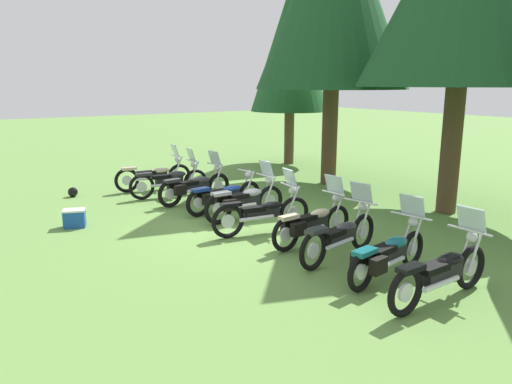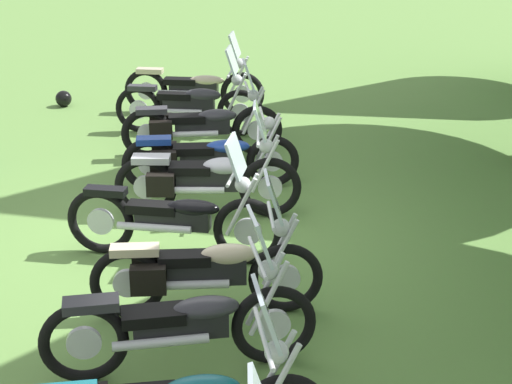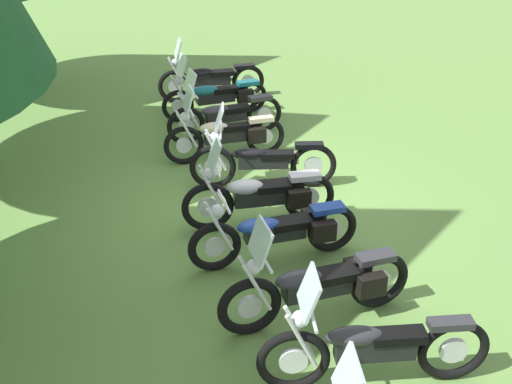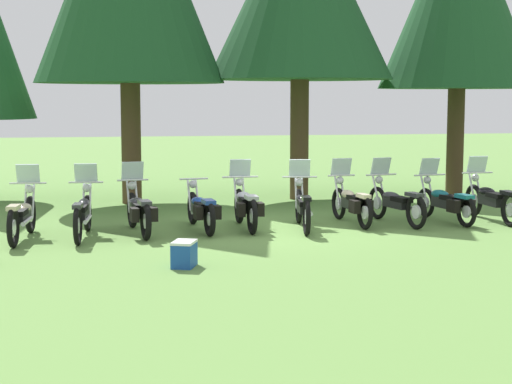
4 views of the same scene
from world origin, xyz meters
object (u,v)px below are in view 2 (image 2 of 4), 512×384
object	(u,v)px
motorcycle_7	(184,322)
motorcycle_2	(200,125)
motorcycle_1	(191,104)
motorcycle_4	(206,178)
motorcycle_0	(196,87)
dropped_helmet	(64,99)
motorcycle_3	(207,157)
motorcycle_5	(176,218)
motorcycle_6	(204,270)

from	to	relation	value
motorcycle_7	motorcycle_2	bearing A→B (deg)	82.06
motorcycle_1	motorcycle_4	size ratio (longest dim) A/B	1.05
motorcycle_0	motorcycle_4	distance (m)	4.37
motorcycle_2	dropped_helmet	bearing A→B (deg)	128.06
motorcycle_0	motorcycle_7	bearing A→B (deg)	-79.81
motorcycle_1	motorcycle_2	xyz separation A→B (m)	(1.07, 0.23, -0.01)
motorcycle_3	dropped_helmet	distance (m)	4.75
motorcycle_2	motorcycle_5	world-z (taller)	motorcycle_5
motorcycle_1	motorcycle_7	bearing A→B (deg)	-79.81
motorcycle_0	motorcycle_2	size ratio (longest dim) A/B	1.03
motorcycle_6	motorcycle_7	size ratio (longest dim) A/B	0.96
motorcycle_0	motorcycle_3	xyz separation A→B (m)	(3.43, 0.45, -0.03)
motorcycle_1	motorcycle_7	xyz separation A→B (m)	(6.46, 0.54, -0.01)
motorcycle_1	motorcycle_5	size ratio (longest dim) A/B	1.00
motorcycle_4	dropped_helmet	xyz separation A→B (m)	(-4.75, -2.84, -0.35)
motorcycle_7	dropped_helmet	xyz separation A→B (m)	(-7.98, -2.91, -0.33)
motorcycle_0	motorcycle_7	xyz separation A→B (m)	(7.57, 0.57, -0.00)
motorcycle_1	motorcycle_3	xyz separation A→B (m)	(2.32, 0.41, -0.05)
motorcycle_3	motorcycle_7	distance (m)	4.14
motorcycle_2	motorcycle_3	world-z (taller)	motorcycle_2
dropped_helmet	motorcycle_4	bearing A→B (deg)	30.85
motorcycle_0	motorcycle_6	world-z (taller)	motorcycle_0
motorcycle_3	dropped_helmet	bearing A→B (deg)	120.48
motorcycle_3	motorcycle_7	size ratio (longest dim) A/B	1.02
motorcycle_4	motorcycle_0	bearing A→B (deg)	96.09
motorcycle_2	motorcycle_4	distance (m)	2.18
motorcycle_0	motorcycle_4	xyz separation A→B (m)	(4.34, 0.50, 0.02)
motorcycle_2	motorcycle_3	bearing A→B (deg)	-88.48
motorcycle_1	motorcycle_5	distance (m)	4.37
motorcycle_1	motorcycle_4	bearing A→B (deg)	-76.34
motorcycle_1	motorcycle_6	distance (m)	5.56
motorcycle_3	motorcycle_0	bearing A→B (deg)	91.93
motorcycle_2	dropped_helmet	size ratio (longest dim) A/B	8.23
motorcycle_3	motorcycle_6	world-z (taller)	motorcycle_6
motorcycle_0	motorcycle_2	bearing A→B (deg)	-77.36
motorcycle_4	motorcycle_2	bearing A→B (deg)	95.90
motorcycle_3	motorcycle_4	xyz separation A→B (m)	(0.91, 0.05, 0.05)
motorcycle_1	motorcycle_3	size ratio (longest dim) A/B	1.02
motorcycle_2	motorcycle_4	size ratio (longest dim) A/B	1.04
motorcycle_3	motorcycle_7	world-z (taller)	motorcycle_7
motorcycle_1	motorcycle_7	size ratio (longest dim) A/B	1.04
motorcycle_7	dropped_helmet	distance (m)	8.50
motorcycle_3	motorcycle_5	bearing A→B (deg)	-100.22
motorcycle_4	dropped_helmet	distance (m)	5.55
motorcycle_5	motorcycle_7	bearing A→B (deg)	-73.85
motorcycle_1	dropped_helmet	distance (m)	2.84
motorcycle_0	motorcycle_4	world-z (taller)	motorcycle_4
motorcycle_0	dropped_helmet	bearing A→B (deg)	175.92
motorcycle_1	motorcycle_3	distance (m)	2.35
motorcycle_4	dropped_helmet	bearing A→B (deg)	120.39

